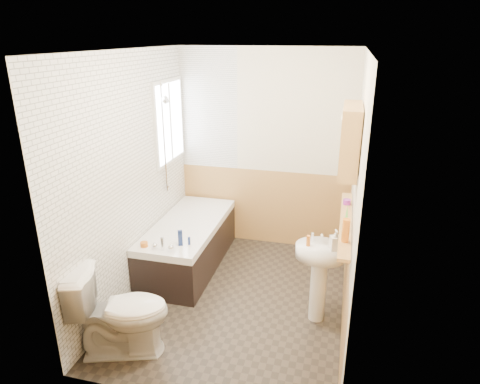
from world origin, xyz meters
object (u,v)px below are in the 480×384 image
Objects in this scene: bathtub at (189,243)px; pine_shelf at (346,222)px; toilet at (121,312)px; sink at (319,267)px; medicine_cabinet at (350,140)px.

bathtub is 2.05m from pine_shelf.
pine_shelf is at bearing -82.52° from toilet.
pine_shelf is at bearing -21.00° from bathtub.
sink is 0.53m from pine_shelf.
toilet is at bearing -154.34° from pine_shelf.
medicine_cabinet is (1.74, -0.70, 1.52)m from bathtub.
pine_shelf reaches higher than toilet.
bathtub is at bearing -19.30° from toilet.
toilet is at bearing -91.11° from bathtub.
sink is at bearing -22.92° from bathtub.
sink is (1.57, -0.66, 0.28)m from bathtub.
toilet is 1.83m from sink.
sink is at bearing 168.41° from medicine_cabinet.
toilet is 0.91× the size of sink.
bathtub is 1.73m from sink.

